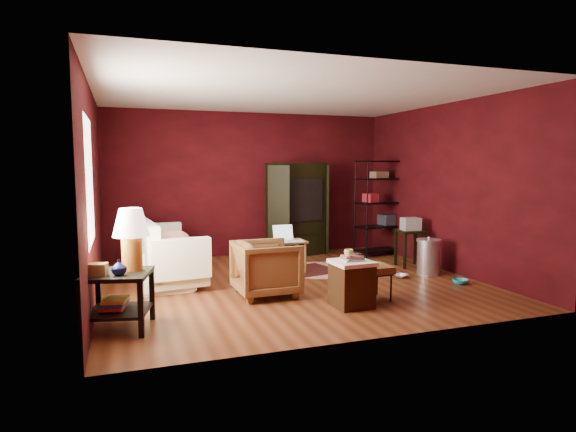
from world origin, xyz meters
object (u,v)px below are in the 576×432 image
Objects in this scene: armchair at (266,266)px; hamper at (352,283)px; tv_armoire at (297,207)px; side_table at (125,257)px; wire_shelving at (379,203)px; laptop_desk at (286,244)px; sofa at (162,257)px.

armchair reaches higher than hamper.
tv_armoire is at bearing 81.01° from hamper.
side_table is 0.70× the size of wire_shelving.
hamper is 2.08m from laptop_desk.
armchair is 3.70m from wire_shelving.
armchair is 1.21m from hamper.
hamper is 0.36× the size of wire_shelving.
hamper is at bearing -135.65° from armchair.
wire_shelving is at bearing -35.59° from tv_armoire.
side_table is at bearing -159.35° from wire_shelving.
sofa is at bearing 174.93° from laptop_desk.
side_table is (-0.55, -2.11, 0.42)m from sofa.
armchair is 0.44× the size of wire_shelving.
wire_shelving is at bearing 21.95° from laptop_desk.
hamper is 0.37× the size of tv_armoire.
laptop_desk is at bearing 94.86° from hamper.
laptop_desk is 1.71m from tv_armoire.
armchair is at bearing -133.75° from tv_armoire.
tv_armoire is 0.97× the size of wire_shelving.
wire_shelving is (2.26, 0.93, 0.54)m from laptop_desk.
armchair reaches higher than sofa.
sofa is at bearing 75.38° from side_table.
wire_shelving is (4.77, 2.88, 0.24)m from side_table.
tv_armoire is at bearing 63.22° from laptop_desk.
side_table is at bearing -149.28° from tv_armoire.
sofa is 2.78× the size of hamper.
sofa is 1.88m from armchair.
wire_shelving is (4.22, 0.76, 0.66)m from sofa.
armchair is (1.27, -1.38, 0.05)m from sofa.
hamper is at bearing -85.46° from laptop_desk.
side_table reaches higher than laptop_desk.
wire_shelving is (2.96, 2.15, 0.61)m from armchair.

